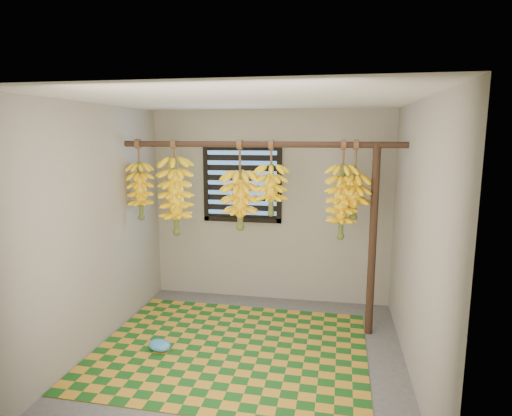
% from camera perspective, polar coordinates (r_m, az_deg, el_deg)
% --- Properties ---
extents(floor, '(3.00, 3.00, 0.01)m').
position_cam_1_polar(floor, '(4.37, -1.40, -19.07)').
color(floor, '#4F4F4F').
rests_on(floor, ground).
extents(ceiling, '(3.00, 3.00, 0.01)m').
position_cam_1_polar(ceiling, '(3.83, -1.55, 14.29)').
color(ceiling, silver).
rests_on(ceiling, wall_back).
extents(wall_back, '(3.00, 0.01, 2.40)m').
position_cam_1_polar(wall_back, '(5.38, 1.86, 0.15)').
color(wall_back, gray).
rests_on(wall_back, floor).
extents(wall_left, '(0.01, 3.00, 2.40)m').
position_cam_1_polar(wall_left, '(4.49, -20.65, -2.47)').
color(wall_left, gray).
rests_on(wall_left, floor).
extents(wall_right, '(0.01, 3.00, 2.40)m').
position_cam_1_polar(wall_right, '(3.91, 20.69, -4.22)').
color(wall_right, gray).
rests_on(wall_right, floor).
extents(window, '(1.00, 0.04, 1.00)m').
position_cam_1_polar(window, '(5.38, -1.86, 3.36)').
color(window, black).
rests_on(window, wall_back).
extents(hanging_pole, '(3.00, 0.06, 0.06)m').
position_cam_1_polar(hanging_pole, '(4.51, 0.35, 8.48)').
color(hanging_pole, '#3C2519').
rests_on(hanging_pole, wall_left).
extents(support_post, '(0.08, 0.08, 2.00)m').
position_cam_1_polar(support_post, '(4.59, 15.28, -4.46)').
color(support_post, '#3C2519').
rests_on(support_post, floor).
extents(woven_mat, '(2.66, 2.14, 0.01)m').
position_cam_1_polar(woven_mat, '(4.47, -3.36, -18.26)').
color(woven_mat, '#185219').
rests_on(woven_mat, floor).
extents(plastic_bag, '(0.29, 0.26, 0.10)m').
position_cam_1_polar(plastic_bag, '(4.51, -12.73, -17.41)').
color(plastic_bag, '#388BD1').
rests_on(plastic_bag, woven_mat).
extents(banana_bunch_a, '(0.29, 0.29, 0.89)m').
position_cam_1_polar(banana_bunch_a, '(4.97, -15.16, 2.23)').
color(banana_bunch_a, brown).
rests_on(banana_bunch_a, hanging_pole).
extents(banana_bunch_b, '(0.36, 0.36, 1.05)m').
position_cam_1_polar(banana_bunch_b, '(4.81, -10.66, 1.58)').
color(banana_bunch_b, brown).
rests_on(banana_bunch_b, hanging_pole).
extents(banana_bunch_c, '(0.38, 0.38, 0.96)m').
position_cam_1_polar(banana_bunch_c, '(4.61, -2.13, 1.04)').
color(banana_bunch_c, brown).
rests_on(banana_bunch_c, hanging_pole).
extents(banana_bunch_d, '(0.34, 0.34, 0.80)m').
position_cam_1_polar(banana_bunch_d, '(4.53, 2.02, 2.46)').
color(banana_bunch_d, brown).
rests_on(banana_bunch_d, hanging_pole).
extents(banana_bunch_e, '(0.33, 0.33, 1.02)m').
position_cam_1_polar(banana_bunch_e, '(4.49, 11.35, 0.82)').
color(banana_bunch_e, brown).
rests_on(banana_bunch_e, hanging_pole).
extents(banana_bunch_f, '(0.31, 0.31, 0.81)m').
position_cam_1_polar(banana_bunch_f, '(4.49, 12.95, 1.48)').
color(banana_bunch_f, brown).
rests_on(banana_bunch_f, hanging_pole).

